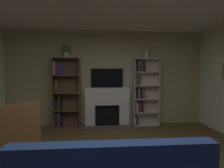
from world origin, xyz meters
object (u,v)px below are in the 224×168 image
at_px(vase_with_flowers, 147,53).
at_px(armchair, 17,137).
at_px(potted_plant, 66,50).
at_px(tv, 107,78).
at_px(bookshelf_right, 143,92).
at_px(fireplace, 107,106).
at_px(bookshelf_left, 64,95).

relative_size(vase_with_flowers, armchair, 0.37).
bearing_deg(potted_plant, tv, 6.16).
distance_m(bookshelf_right, vase_with_flowers, 1.10).
relative_size(tv, vase_with_flowers, 2.31).
xyz_separation_m(tv, vase_with_flowers, (1.11, -0.12, 0.69)).
bearing_deg(armchair, bookshelf_right, 41.55).
height_order(potted_plant, vase_with_flowers, vase_with_flowers).
distance_m(fireplace, tv, 0.80).
height_order(potted_plant, armchair, potted_plant).
distance_m(potted_plant, armchair, 2.75).
distance_m(tv, bookshelf_right, 1.10).
xyz_separation_m(potted_plant, vase_with_flowers, (2.22, -0.00, -0.06)).
bearing_deg(potted_plant, vase_with_flowers, -0.03).
bearing_deg(vase_with_flowers, potted_plant, 179.97).
bearing_deg(armchair, potted_plant, 79.66).
bearing_deg(bookshelf_right, fireplace, 179.95).
xyz_separation_m(tv, potted_plant, (-1.11, -0.12, 0.76)).
distance_m(tv, armchair, 2.90).
xyz_separation_m(potted_plant, armchair, (-0.40, -2.20, -1.60)).
bearing_deg(potted_plant, bookshelf_left, 156.57).
relative_size(tv, bookshelf_left, 0.47).
bearing_deg(bookshelf_left, vase_with_flowers, -1.02).
relative_size(tv, potted_plant, 2.55).
height_order(vase_with_flowers, armchair, vase_with_flowers).
height_order(fireplace, bookshelf_right, bookshelf_right).
distance_m(bookshelf_right, potted_plant, 2.43).
bearing_deg(bookshelf_left, bookshelf_right, 0.19).
distance_m(tv, bookshelf_left, 1.29).
distance_m(bookshelf_left, armchair, 2.30).
relative_size(fireplace, bookshelf_right, 0.71).
xyz_separation_m(bookshelf_right, potted_plant, (-2.14, -0.05, 1.16)).
relative_size(fireplace, bookshelf_left, 0.71).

